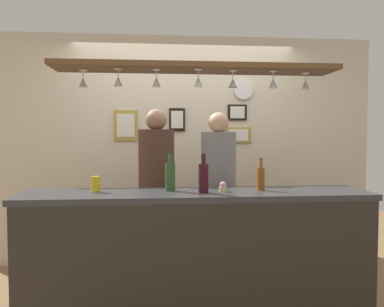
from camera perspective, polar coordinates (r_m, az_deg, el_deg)
The scene contains 23 objects.
ground_plane at distance 3.57m, azimuth 0.16°, elevation -21.47°, with size 8.00×8.00×0.00m, color olive.
back_wall at distance 4.36m, azimuth -1.18°, elevation 0.58°, with size 4.40×0.06×2.60m, color beige.
bar_counter at distance 2.86m, azimuth 1.12°, elevation -12.93°, with size 2.70×0.55×1.03m.
overhead_glass_rack at distance 3.00m, azimuth 0.70°, elevation 12.84°, with size 2.20×0.36×0.04m, color brown.
hanging_wineglass_far_left at distance 3.07m, azimuth -16.18°, elevation 10.40°, with size 0.07×0.07×0.13m.
hanging_wineglass_left at distance 2.95m, azimuth -11.12°, elevation 10.77°, with size 0.07×0.07×0.13m.
hanging_wineglass_center_left at distance 2.94m, azimuth -5.42°, elevation 10.84°, with size 0.07×0.07×0.13m.
hanging_wineglass_center at distance 2.92m, azimuth 0.97°, elevation 10.91°, with size 0.07×0.07×0.13m.
hanging_wineglass_center_right at distance 2.99m, azimuth 6.19°, elevation 10.70°, with size 0.07×0.07×0.13m.
hanging_wineglass_right at distance 3.07m, azimuth 12.20°, elevation 10.46°, with size 0.07×0.07×0.13m.
hanging_wineglass_far_right at distance 3.21m, azimuth 16.83°, elevation 10.04°, with size 0.07×0.07×0.13m.
person_left_brown_shirt at distance 3.60m, azimuth -5.41°, elevation -4.13°, with size 0.34×0.34×1.71m.
person_middle_grey_shirt at distance 3.65m, azimuth 4.02°, elevation -4.31°, with size 0.34×0.34×1.69m.
bottle_beer_amber_tall at distance 3.07m, azimuth 10.40°, elevation -3.62°, with size 0.06×0.06×0.26m.
bottle_champagne_green at distance 2.99m, azimuth -3.32°, elevation -3.40°, with size 0.08×0.08×0.30m.
bottle_wine_dark_red at distance 2.87m, azimuth 1.76°, elevation -3.65°, with size 0.08×0.08×0.30m.
drink_can at distance 3.02m, azimuth -14.38°, elevation -4.51°, with size 0.07×0.07×0.12m, color yellow.
cupcake at distance 2.95m, azimuth 4.72°, elevation -5.09°, with size 0.06×0.06×0.08m.
picture_frame_caricature at distance 4.32m, azimuth -10.01°, elevation 4.21°, with size 0.26×0.02×0.34m.
picture_frame_lower_pair at distance 4.40m, azimuth 7.03°, elevation 2.78°, with size 0.30×0.02×0.18m.
picture_frame_crest at distance 4.31m, azimuth -2.28°, elevation 5.15°, with size 0.18×0.02×0.26m.
picture_frame_upper_small at distance 4.40m, azimuth 6.88°, elevation 6.21°, with size 0.22×0.02×0.18m.
wall_clock at distance 4.43m, azimuth 7.78°, elevation 9.54°, with size 0.22×0.22×0.03m, color white.
Camera 1 is at (-0.30, -3.24, 1.47)m, focal length 35.18 mm.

